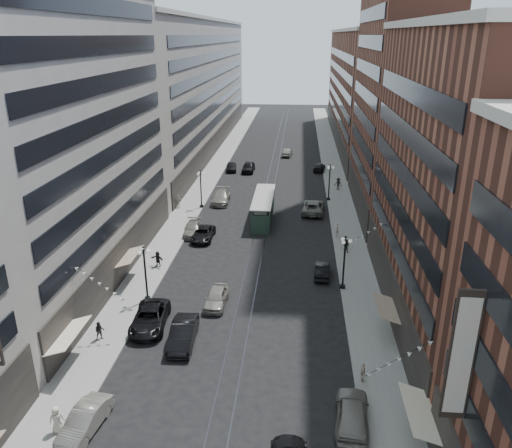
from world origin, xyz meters
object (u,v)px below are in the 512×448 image
(pedestrian_8, at_px, (337,229))
(pedestrian_9, at_px, (338,184))
(car_11, at_px, (313,207))
(pedestrian_4, at_px, (363,372))
(pedestrian_6, at_px, (178,201))
(car_extra_0, at_px, (216,297))
(car_4, at_px, (352,413))
(lamppost_se_mid, at_px, (329,181))
(car_2, at_px, (150,318))
(car_14, at_px, (287,152))
(pedestrian_1, at_px, (57,419))
(pedestrian_7, at_px, (346,246))
(lamppost_sw_far, at_px, (145,272))
(car_5, at_px, (183,334))
(lamppost_se_far, at_px, (344,261))
(car_9, at_px, (231,167))
(car_8, at_px, (221,197))
(car_10, at_px, (322,270))
(pedestrian_5, at_px, (158,259))
(car_1, at_px, (85,421))
(pedestrian_2, at_px, (100,331))
(streetcar, at_px, (263,209))
(car_12, at_px, (319,167))
(car_7, at_px, (203,234))
(lamppost_sw_mid, at_px, (201,188))
(car_extra_1, at_px, (193,229))
(car_13, at_px, (248,167))

(pedestrian_8, distance_m, pedestrian_9, 19.78)
(car_11, bearing_deg, pedestrian_4, 99.06)
(pedestrian_6, bearing_deg, pedestrian_8, 146.83)
(car_extra_0, bearing_deg, car_4, -50.75)
(lamppost_se_mid, relative_size, car_2, 0.92)
(car_2, relative_size, car_11, 0.95)
(car_14, distance_m, pedestrian_8, 44.02)
(pedestrian_1, bearing_deg, pedestrian_7, -148.26)
(pedestrian_7, bearing_deg, lamppost_sw_far, 58.43)
(car_4, distance_m, pedestrian_6, 45.94)
(lamppost_sw_far, height_order, car_5, lamppost_sw_far)
(lamppost_se_far, distance_m, lamppost_se_mid, 28.00)
(car_9, relative_size, car_11, 0.72)
(car_8, distance_m, car_extra_0, 30.16)
(pedestrian_4, distance_m, car_10, 16.85)
(pedestrian_5, xyz_separation_m, pedestrian_7, (20.43, 5.47, -0.08))
(pedestrian_9, bearing_deg, car_2, -91.85)
(car_8, height_order, pedestrian_7, car_8)
(car_1, relative_size, car_5, 0.87)
(car_8, bearing_deg, car_5, -88.52)
(lamppost_se_far, xyz_separation_m, car_8, (-16.00, 25.77, -2.21))
(car_8, bearing_deg, pedestrian_4, -70.09)
(pedestrian_5, bearing_deg, car_2, -55.91)
(lamppost_se_far, bearing_deg, car_11, 96.12)
(car_10, bearing_deg, pedestrian_9, -92.09)
(lamppost_se_far, xyz_separation_m, pedestrian_2, (-20.38, -10.64, -2.15))
(streetcar, xyz_separation_m, car_11, (6.80, 3.14, -0.62))
(lamppost_se_far, relative_size, car_1, 1.18)
(car_4, distance_m, pedestrian_4, 4.40)
(pedestrian_6, relative_size, pedestrian_8, 1.11)
(lamppost_se_mid, height_order, car_12, lamppost_se_mid)
(car_5, distance_m, pedestrian_1, 11.75)
(pedestrian_2, xyz_separation_m, pedestrian_7, (21.42, 19.38, -0.03))
(lamppost_sw_far, bearing_deg, car_11, 58.77)
(pedestrian_1, distance_m, car_10, 29.02)
(lamppost_se_far, bearing_deg, pedestrian_6, 133.89)
(car_14, height_order, pedestrian_7, pedestrian_7)
(car_5, height_order, pedestrian_5, pedestrian_5)
(car_7, relative_size, car_10, 1.24)
(car_8, distance_m, pedestrian_6, 6.55)
(pedestrian_1, distance_m, car_9, 64.91)
(car_4, relative_size, pedestrian_7, 3.42)
(pedestrian_4, height_order, car_14, pedestrian_4)
(car_5, distance_m, car_7, 21.97)
(pedestrian_1, height_order, car_14, pedestrian_1)
(streetcar, bearing_deg, car_extra_0, -96.51)
(lamppost_sw_mid, xyz_separation_m, pedestrian_7, (19.44, -14.25, -2.18))
(streetcar, relative_size, car_extra_1, 2.32)
(car_13, bearing_deg, car_2, -92.66)
(pedestrian_6, bearing_deg, car_13, -121.69)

